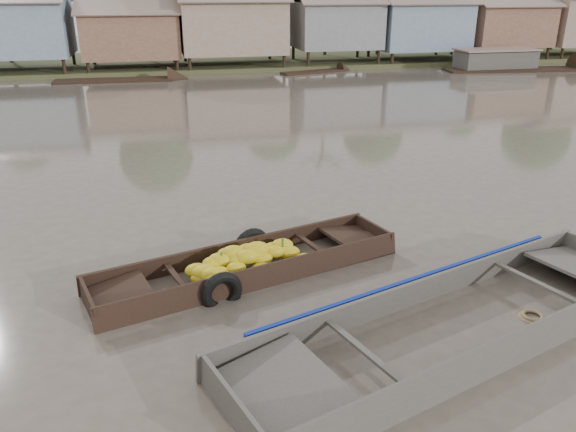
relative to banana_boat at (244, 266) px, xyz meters
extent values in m
plane|color=#534A3F|center=(1.20, -0.80, -0.18)|extent=(120.00, 120.00, 0.00)
cube|color=#384723|center=(1.20, 32.20, -0.18)|extent=(120.00, 12.00, 0.50)
cube|color=slate|center=(-9.30, 28.70, 2.52)|extent=(6.20, 5.20, 3.20)
cube|color=brown|center=(-2.60, 28.70, 2.02)|extent=(5.80, 4.60, 2.70)
cube|color=brown|center=(-2.60, 27.46, 3.82)|extent=(6.20, 2.67, 1.14)
cube|color=brown|center=(-2.60, 29.94, 3.82)|extent=(6.20, 2.67, 1.14)
cube|color=gray|center=(3.70, 28.70, 2.47)|extent=(6.50, 5.30, 3.30)
cube|color=slate|center=(10.70, 28.70, 2.42)|extent=(5.40, 4.70, 2.90)
cube|color=slate|center=(16.70, 28.70, 2.32)|extent=(6.00, 5.00, 3.10)
cube|color=brown|center=(23.20, 28.70, 2.27)|extent=(5.70, 4.90, 2.80)
cylinder|color=#473323|center=(-10.80, 33.20, 2.27)|extent=(0.28, 0.28, 4.90)
cylinder|color=#473323|center=(-1.80, 32.20, 2.97)|extent=(0.28, 0.28, 6.30)
cylinder|color=#473323|center=(7.20, 33.20, 2.45)|extent=(0.28, 0.28, 5.25)
cylinder|color=#473323|center=(15.20, 32.20, 2.62)|extent=(0.28, 0.28, 5.60)
cylinder|color=#473323|center=(23.20, 33.20, 2.10)|extent=(0.28, 0.28, 4.55)
cylinder|color=#473323|center=(30.20, 32.20, 3.15)|extent=(0.28, 0.28, 6.65)
cylinder|color=#473323|center=(11.20, 32.70, 3.82)|extent=(0.24, 0.24, 8.00)
cube|color=black|center=(0.08, 0.04, -0.26)|extent=(5.86, 2.68, 0.08)
cube|color=black|center=(-0.09, 0.64, -0.02)|extent=(5.72, 1.80, 0.55)
cube|color=black|center=(0.26, -0.57, -0.02)|extent=(5.72, 1.80, 0.55)
cube|color=black|center=(2.86, 0.84, -0.02)|extent=(0.42, 1.25, 0.52)
cube|color=black|center=(2.37, 0.70, 0.04)|extent=(1.27, 1.34, 0.20)
cube|color=black|center=(-2.70, -0.77, -0.02)|extent=(0.42, 1.25, 0.52)
cube|color=black|center=(-2.21, -0.63, 0.04)|extent=(1.27, 1.34, 0.20)
cube|color=black|center=(-1.25, -0.35, 0.08)|extent=(0.44, 1.21, 0.05)
cube|color=black|center=(1.41, 0.42, 0.08)|extent=(0.44, 1.21, 0.05)
ellipsoid|color=yellow|center=(0.27, -0.27, 0.04)|extent=(0.44, 0.36, 0.24)
ellipsoid|color=yellow|center=(0.09, 0.13, 0.26)|extent=(0.42, 0.34, 0.22)
ellipsoid|color=yellow|center=(0.27, 0.50, 0.07)|extent=(0.45, 0.37, 0.24)
ellipsoid|color=yellow|center=(0.82, 0.48, 0.10)|extent=(0.53, 0.44, 0.28)
ellipsoid|color=yellow|center=(0.46, 0.09, 0.20)|extent=(0.50, 0.41, 0.27)
ellipsoid|color=yellow|center=(0.24, 0.45, 0.08)|extent=(0.47, 0.39, 0.25)
ellipsoid|color=yellow|center=(-0.14, 0.24, 0.12)|extent=(0.44, 0.36, 0.24)
ellipsoid|color=yellow|center=(-0.29, 0.25, 0.16)|extent=(0.43, 0.35, 0.23)
ellipsoid|color=yellow|center=(-0.01, 0.15, 0.19)|extent=(0.52, 0.42, 0.28)
ellipsoid|color=yellow|center=(0.18, -0.05, 0.19)|extent=(0.49, 0.40, 0.26)
ellipsoid|color=yellow|center=(-0.83, -0.29, -0.01)|extent=(0.42, 0.35, 0.23)
ellipsoid|color=yellow|center=(-0.45, -0.06, 0.19)|extent=(0.55, 0.45, 0.29)
ellipsoid|color=yellow|center=(-0.19, 0.10, 0.17)|extent=(0.48, 0.39, 0.26)
ellipsoid|color=yellow|center=(-0.61, -0.37, 0.07)|extent=(0.55, 0.45, 0.29)
ellipsoid|color=yellow|center=(0.88, 0.11, 0.12)|extent=(0.50, 0.41, 0.27)
ellipsoid|color=yellow|center=(0.64, 0.50, 0.05)|extent=(0.47, 0.39, 0.25)
ellipsoid|color=yellow|center=(-0.88, -0.11, 0.06)|extent=(0.50, 0.41, 0.27)
ellipsoid|color=yellow|center=(-0.75, -0.25, 0.08)|extent=(0.55, 0.45, 0.29)
ellipsoid|color=yellow|center=(-0.11, -0.11, 0.20)|extent=(0.51, 0.42, 0.27)
ellipsoid|color=yellow|center=(-0.50, -0.45, 0.01)|extent=(0.53, 0.43, 0.28)
ellipsoid|color=yellow|center=(1.14, -0.03, 0.01)|extent=(0.45, 0.37, 0.24)
ellipsoid|color=yellow|center=(0.03, -0.15, 0.25)|extent=(0.52, 0.42, 0.28)
ellipsoid|color=yellow|center=(0.25, 0.05, 0.29)|extent=(0.56, 0.46, 0.30)
ellipsoid|color=yellow|center=(-0.14, 0.18, 0.16)|extent=(0.49, 0.40, 0.26)
ellipsoid|color=yellow|center=(-0.58, -0.09, 0.16)|extent=(0.47, 0.38, 0.25)
ellipsoid|color=yellow|center=(-0.20, 0.01, 0.28)|extent=(0.52, 0.42, 0.28)
ellipsoid|color=yellow|center=(0.31, -0.09, 0.15)|extent=(0.47, 0.39, 0.25)
ellipsoid|color=yellow|center=(-0.20, -0.33, 0.14)|extent=(0.42, 0.34, 0.22)
ellipsoid|color=yellow|center=(-0.51, -0.36, 0.08)|extent=(0.48, 0.40, 0.26)
ellipsoid|color=yellow|center=(-0.70, -0.55, -0.03)|extent=(0.43, 0.36, 0.23)
ellipsoid|color=yellow|center=(-0.55, -0.47, 0.03)|extent=(0.54, 0.44, 0.29)
ellipsoid|color=yellow|center=(0.59, 0.01, 0.22)|extent=(0.43, 0.35, 0.23)
cylinder|color=#3F6626|center=(-0.42, -0.11, 0.28)|extent=(0.04, 0.04, 0.19)
cylinder|color=#3F6626|center=(0.28, 0.09, 0.28)|extent=(0.04, 0.04, 0.19)
cylinder|color=#3F6626|center=(0.78, 0.24, 0.28)|extent=(0.04, 0.04, 0.19)
torus|color=black|center=(0.28, 0.84, 0.00)|extent=(0.77, 0.39, 0.75)
torus|color=black|center=(-0.52, -0.88, 0.00)|extent=(0.77, 0.39, 0.75)
cube|color=#443E39|center=(2.96, -2.64, -0.26)|extent=(7.91, 4.01, 0.08)
cube|color=#443E39|center=(2.66, -1.74, 0.02)|extent=(7.60, 2.63, 0.63)
cube|color=#443E39|center=(3.25, -3.55, 0.02)|extent=(7.60, 2.63, 0.63)
cube|color=#443E39|center=(-0.73, -3.85, 0.02)|extent=(0.66, 1.86, 0.60)
cube|color=#443E39|center=(-0.09, -3.64, 0.10)|extent=(1.80, 2.01, 0.25)
cube|color=#443E39|center=(1.19, -3.22, 0.15)|extent=(0.68, 1.80, 0.05)
cube|color=#443E39|center=(4.72, -2.07, 0.15)|extent=(0.68, 1.80, 0.05)
cube|color=#665E54|center=(2.96, -2.64, -0.21)|extent=(6.09, 3.29, 0.02)
cube|color=navy|center=(2.64, -1.68, 0.26)|extent=(6.13, 2.09, 0.16)
torus|color=olive|center=(4.33, -2.53, -0.18)|extent=(0.44, 0.44, 0.06)
torus|color=olive|center=(4.33, -2.53, -0.14)|extent=(0.36, 0.36, 0.06)
cube|color=black|center=(-3.67, 24.60, -0.23)|extent=(6.61, 1.71, 0.35)
cube|color=black|center=(21.10, 23.42, -0.23)|extent=(9.04, 2.98, 0.35)
cube|color=black|center=(8.31, 25.34, -0.23)|extent=(4.35, 2.00, 0.35)
cube|color=black|center=(20.20, 24.20, 0.37)|extent=(5.00, 2.00, 1.20)
camera|label=1|loc=(-1.29, -9.25, 4.80)|focal=35.00mm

